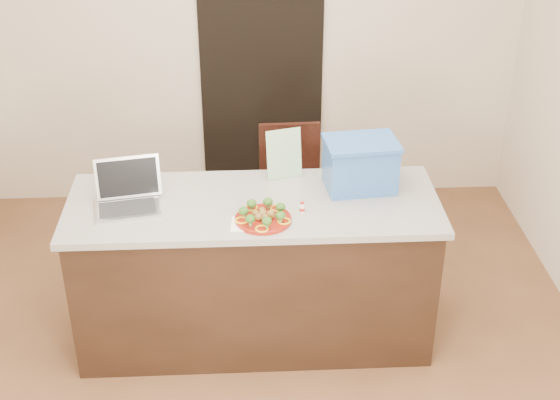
{
  "coord_description": "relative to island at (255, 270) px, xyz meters",
  "views": [
    {
      "loc": [
        -0.04,
        -3.46,
        3.06
      ],
      "look_at": [
        0.15,
        0.2,
        0.96
      ],
      "focal_mm": 50.0,
      "sensor_mm": 36.0,
      "label": 1
    }
  ],
  "objects": [
    {
      "name": "room_shell",
      "position": [
        0.0,
        -0.25,
        1.16
      ],
      "size": [
        4.0,
        4.0,
        4.0
      ],
      "color": "white",
      "rests_on": "ground"
    },
    {
      "name": "broccoli",
      "position": [
        0.05,
        -0.2,
        0.52
      ],
      "size": [
        0.25,
        0.25,
        0.04
      ],
      "color": "#214B14",
      "rests_on": "plate"
    },
    {
      "name": "knife",
      "position": [
        -0.01,
        -0.25,
        0.47
      ],
      "size": [
        0.03,
        0.2,
        0.01
      ],
      "rotation": [
        0.0,
        0.0,
        0.16
      ],
      "color": "silver",
      "rests_on": "napkin"
    },
    {
      "name": "chair",
      "position": [
        0.26,
        0.92,
        0.06
      ],
      "size": [
        0.42,
        0.42,
        0.93
      ],
      "rotation": [
        0.0,
        0.0,
        0.03
      ],
      "color": "black",
      "rests_on": "ground"
    },
    {
      "name": "doorway",
      "position": [
        0.1,
        1.73,
        0.54
      ],
      "size": [
        0.9,
        0.02,
        2.0
      ],
      "primitive_type": "cube",
      "color": "black",
      "rests_on": "ground"
    },
    {
      "name": "laptop",
      "position": [
        -0.68,
        0.01,
        0.53
      ],
      "size": [
        0.39,
        0.34,
        0.25
      ],
      "rotation": [
        0.0,
        0.0,
        0.18
      ],
      "color": "#B5B5BA",
      "rests_on": "island"
    },
    {
      "name": "fork",
      "position": [
        -0.06,
        -0.22,
        0.47
      ],
      "size": [
        0.05,
        0.16,
        0.0
      ],
      "rotation": [
        0.0,
        0.0,
        0.32
      ],
      "color": "silver",
      "rests_on": "napkin"
    },
    {
      "name": "leaflet",
      "position": [
        0.19,
        0.29,
        0.61
      ],
      "size": [
        0.21,
        0.1,
        0.29
      ],
      "primitive_type": "cube",
      "rotation": [
        -0.14,
        0.0,
        0.26
      ],
      "color": "white",
      "rests_on": "island"
    },
    {
      "name": "napkin",
      "position": [
        -0.04,
        -0.23,
        0.46
      ],
      "size": [
        0.16,
        0.16,
        0.01
      ],
      "primitive_type": "cube",
      "rotation": [
        0.0,
        0.0,
        -0.08
      ],
      "color": "white",
      "rests_on": "island"
    },
    {
      "name": "ground",
      "position": [
        0.0,
        -0.25,
        -0.46
      ],
      "size": [
        4.0,
        4.0,
        0.0
      ],
      "primitive_type": "plane",
      "color": "brown",
      "rests_on": "ground"
    },
    {
      "name": "pepper_rings",
      "position": [
        0.05,
        -0.2,
        0.48
      ],
      "size": [
        0.29,
        0.29,
        0.01
      ],
      "color": "yellow",
      "rests_on": "plate"
    },
    {
      "name": "island",
      "position": [
        0.0,
        0.0,
        0.0
      ],
      "size": [
        2.06,
        0.76,
        0.92
      ],
      "color": "black",
      "rests_on": "ground"
    },
    {
      "name": "meatballs",
      "position": [
        0.04,
        -0.2,
        0.5
      ],
      "size": [
        0.12,
        0.12,
        0.04
      ],
      "color": "brown",
      "rests_on": "plate"
    },
    {
      "name": "blue_box",
      "position": [
        0.61,
        0.14,
        0.6
      ],
      "size": [
        0.43,
        0.33,
        0.29
      ],
      "rotation": [
        0.0,
        0.0,
        0.1
      ],
      "color": "#2F60AC",
      "rests_on": "island"
    },
    {
      "name": "plate",
      "position": [
        0.05,
        -0.2,
        0.47
      ],
      "size": [
        0.3,
        0.3,
        0.02
      ],
      "rotation": [
        0.0,
        0.0,
        -0.08
      ],
      "color": "maroon",
      "rests_on": "island"
    },
    {
      "name": "yogurt_bottle",
      "position": [
        0.26,
        -0.12,
        0.48
      ],
      "size": [
        0.03,
        0.03,
        0.06
      ],
      "rotation": [
        0.0,
        0.0,
        0.28
      ],
      "color": "white",
      "rests_on": "island"
    }
  ]
}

